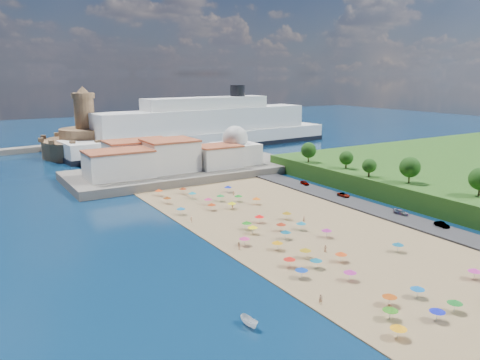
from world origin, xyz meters
TOP-DOWN VIEW (x-y plane):
  - ground at (0.00, 0.00)m, footprint 700.00×700.00m
  - terrace at (10.00, 73.00)m, footprint 90.00×36.00m
  - jetty at (-12.00, 108.00)m, footprint 18.00×70.00m
  - waterfront_buildings at (-3.05, 73.64)m, footprint 57.00×29.00m
  - domed_building at (30.00, 71.00)m, footprint 16.00×16.00m
  - fortress at (-12.00, 138.00)m, footprint 40.00×40.00m
  - cruise_ship at (47.67, 128.62)m, footprint 148.43×32.02m
  - beach_parasols at (-1.57, -9.38)m, footprint 32.22×114.09m
  - beachgoers at (-5.85, -4.29)m, footprint 28.80×94.16m
  - moored_boats at (-26.13, -42.69)m, footprint 9.56×25.05m
  - parked_cars at (36.00, -4.18)m, footprint 2.16×82.28m
  - hillside_trees at (48.85, -2.22)m, footprint 13.55×110.39m

SIDE VIEW (x-z plane):
  - ground at x=0.00m, z-range 0.00..0.00m
  - moored_boats at x=-26.13m, z-range -0.01..1.53m
  - beachgoers at x=-5.85m, z-range 0.18..2.05m
  - jetty at x=-12.00m, z-range 0.00..2.40m
  - parked_cars at x=36.00m, z-range 0.63..2.06m
  - terrace at x=10.00m, z-range 0.00..3.00m
  - beach_parasols at x=-1.57m, z-range 1.05..3.25m
  - fortress at x=-12.00m, z-range -9.52..22.88m
  - waterfront_buildings at x=-3.05m, z-range 2.38..13.38m
  - domed_building at x=30.00m, z-range 1.47..16.47m
  - cruise_ship at x=47.67m, z-range -6.56..25.62m
  - hillside_trees at x=48.85m, z-range 6.26..14.20m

